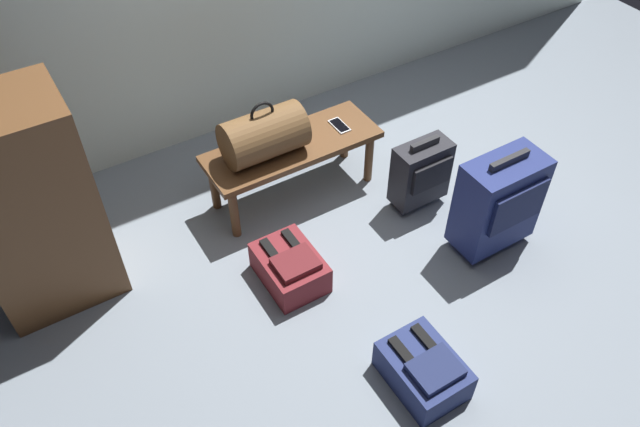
{
  "coord_description": "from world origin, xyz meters",
  "views": [
    {
      "loc": [
        -1.61,
        -1.62,
        2.53
      ],
      "look_at": [
        -0.43,
        0.31,
        0.25
      ],
      "focal_mm": 34.84,
      "sensor_mm": 36.0,
      "label": 1
    }
  ],
  "objects_px": {
    "backpack_maroon": "(290,267)",
    "backpack_navy": "(423,370)",
    "bench": "(292,152)",
    "duffel_bag_brown": "(264,135)",
    "suitcase_upright_navy": "(499,201)",
    "side_cabinet": "(31,208)",
    "suitcase_small_charcoal": "(421,172)",
    "cell_phone": "(339,126)"
  },
  "relations": [
    {
      "from": "duffel_bag_brown",
      "to": "side_cabinet",
      "type": "bearing_deg",
      "value": 179.15
    },
    {
      "from": "backpack_navy",
      "to": "side_cabinet",
      "type": "bearing_deg",
      "value": 131.0
    },
    {
      "from": "suitcase_small_charcoal",
      "to": "backpack_maroon",
      "type": "distance_m",
      "value": 0.92
    },
    {
      "from": "suitcase_upright_navy",
      "to": "backpack_navy",
      "type": "height_order",
      "value": "suitcase_upright_navy"
    },
    {
      "from": "backpack_maroon",
      "to": "suitcase_small_charcoal",
      "type": "bearing_deg",
      "value": 6.79
    },
    {
      "from": "bench",
      "to": "suitcase_upright_navy",
      "type": "height_order",
      "value": "suitcase_upright_navy"
    },
    {
      "from": "duffel_bag_brown",
      "to": "suitcase_small_charcoal",
      "type": "bearing_deg",
      "value": -31.83
    },
    {
      "from": "backpack_maroon",
      "to": "backpack_navy",
      "type": "relative_size",
      "value": 1.0
    },
    {
      "from": "cell_phone",
      "to": "backpack_navy",
      "type": "bearing_deg",
      "value": -107.58
    },
    {
      "from": "duffel_bag_brown",
      "to": "backpack_navy",
      "type": "xyz_separation_m",
      "value": [
        0.04,
        -1.39,
        -0.41
      ]
    },
    {
      "from": "duffel_bag_brown",
      "to": "side_cabinet",
      "type": "distance_m",
      "value": 1.18
    },
    {
      "from": "bench",
      "to": "suitcase_small_charcoal",
      "type": "bearing_deg",
      "value": -38.82
    },
    {
      "from": "duffel_bag_brown",
      "to": "suitcase_upright_navy",
      "type": "relative_size",
      "value": 0.73
    },
    {
      "from": "bench",
      "to": "duffel_bag_brown",
      "type": "height_order",
      "value": "duffel_bag_brown"
    },
    {
      "from": "cell_phone",
      "to": "suitcase_upright_navy",
      "type": "relative_size",
      "value": 0.24
    },
    {
      "from": "backpack_maroon",
      "to": "backpack_navy",
      "type": "xyz_separation_m",
      "value": [
        0.21,
        -0.82,
        0.0
      ]
    },
    {
      "from": "cell_phone",
      "to": "suitcase_small_charcoal",
      "type": "distance_m",
      "value": 0.54
    },
    {
      "from": "cell_phone",
      "to": "bench",
      "type": "bearing_deg",
      "value": 179.69
    },
    {
      "from": "duffel_bag_brown",
      "to": "suitcase_upright_navy",
      "type": "xyz_separation_m",
      "value": [
        0.87,
        -0.9,
        -0.19
      ]
    },
    {
      "from": "suitcase_upright_navy",
      "to": "duffel_bag_brown",
      "type": "bearing_deg",
      "value": 134.1
    },
    {
      "from": "side_cabinet",
      "to": "cell_phone",
      "type": "bearing_deg",
      "value": -0.66
    },
    {
      "from": "cell_phone",
      "to": "side_cabinet",
      "type": "bearing_deg",
      "value": 179.34
    },
    {
      "from": "duffel_bag_brown",
      "to": "backpack_navy",
      "type": "relative_size",
      "value": 1.16
    },
    {
      "from": "suitcase_upright_navy",
      "to": "suitcase_small_charcoal",
      "type": "distance_m",
      "value": 0.48
    },
    {
      "from": "bench",
      "to": "backpack_navy",
      "type": "height_order",
      "value": "bench"
    },
    {
      "from": "suitcase_upright_navy",
      "to": "backpack_maroon",
      "type": "bearing_deg",
      "value": 162.05
    },
    {
      "from": "cell_phone",
      "to": "backpack_maroon",
      "type": "bearing_deg",
      "value": -139.31
    },
    {
      "from": "backpack_maroon",
      "to": "side_cabinet",
      "type": "distance_m",
      "value": 1.25
    },
    {
      "from": "cell_phone",
      "to": "suitcase_upright_navy",
      "type": "xyz_separation_m",
      "value": [
        0.4,
        -0.9,
        -0.06
      ]
    },
    {
      "from": "suitcase_small_charcoal",
      "to": "backpack_navy",
      "type": "xyz_separation_m",
      "value": [
        -0.69,
        -0.93,
        -0.15
      ]
    },
    {
      "from": "bench",
      "to": "suitcase_upright_navy",
      "type": "bearing_deg",
      "value": -51.92
    },
    {
      "from": "cell_phone",
      "to": "backpack_navy",
      "type": "relative_size",
      "value": 0.38
    },
    {
      "from": "duffel_bag_brown",
      "to": "backpack_maroon",
      "type": "xyz_separation_m",
      "value": [
        -0.17,
        -0.56,
        -0.41
      ]
    },
    {
      "from": "suitcase_upright_navy",
      "to": "backpack_navy",
      "type": "relative_size",
      "value": 1.59
    },
    {
      "from": "suitcase_upright_navy",
      "to": "suitcase_small_charcoal",
      "type": "xyz_separation_m",
      "value": [
        -0.14,
        0.45,
        -0.07
      ]
    },
    {
      "from": "cell_phone",
      "to": "suitcase_small_charcoal",
      "type": "bearing_deg",
      "value": -60.63
    },
    {
      "from": "suitcase_small_charcoal",
      "to": "backpack_maroon",
      "type": "xyz_separation_m",
      "value": [
        -0.91,
        -0.11,
        -0.15
      ]
    },
    {
      "from": "suitcase_small_charcoal",
      "to": "bench",
      "type": "bearing_deg",
      "value": 141.18
    },
    {
      "from": "backpack_maroon",
      "to": "backpack_navy",
      "type": "bearing_deg",
      "value": -75.48
    },
    {
      "from": "bench",
      "to": "duffel_bag_brown",
      "type": "distance_m",
      "value": 0.25
    },
    {
      "from": "suitcase_small_charcoal",
      "to": "duffel_bag_brown",
      "type": "bearing_deg",
      "value": 148.17
    },
    {
      "from": "bench",
      "to": "duffel_bag_brown",
      "type": "xyz_separation_m",
      "value": [
        -0.17,
        0.0,
        0.19
      ]
    }
  ]
}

